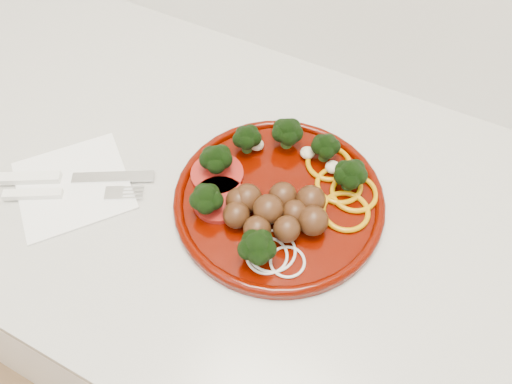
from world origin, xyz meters
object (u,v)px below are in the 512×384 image
at_px(plate, 277,195).
at_px(napkin, 73,185).
at_px(knife, 56,178).
at_px(fork, 50,194).

bearing_deg(plate, napkin, -158.03).
bearing_deg(knife, napkin, -22.66).
height_order(plate, fork, plate).
bearing_deg(knife, plate, -8.94).
distance_m(plate, napkin, 0.29).
xyz_separation_m(plate, fork, (-0.28, -0.14, -0.01)).
distance_m(napkin, knife, 0.03).
distance_m(napkin, fork, 0.03).
bearing_deg(fork, knife, 83.00).
bearing_deg(napkin, plate, 21.97).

